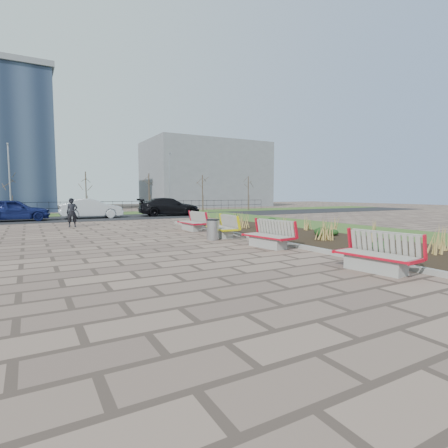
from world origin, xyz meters
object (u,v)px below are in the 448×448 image
pedestrian (72,213)px  car_blue (14,210)px  bench_c (221,226)px  lamp_east (169,184)px  lamp_west (10,181)px  bench_d (191,221)px  car_silver (91,208)px  bench_a (375,253)px  car_black (169,207)px  bench_b (268,234)px  litter_bin (213,230)px

pedestrian → car_blue: bearing=122.2°
bench_c → lamp_east: lamp_east is taller
car_blue → lamp_west: lamp_west is taller
bench_d → car_blue: 14.76m
pedestrian → car_silver: size_ratio=0.36×
bench_a → lamp_east: (5.00, 28.30, 2.54)m
lamp_west → bench_d: bearing=-61.7°
pedestrian → car_blue: pedestrian is taller
bench_d → car_black: (3.41, 12.57, 0.32)m
pedestrian → car_silver: 7.52m
bench_b → car_silver: car_silver is taller
bench_a → pedestrian: size_ratio=1.20×
bench_b → pedestrian: 13.43m
bench_a → lamp_east: size_ratio=0.35×
car_blue → car_silver: size_ratio=0.99×
bench_a → car_blue: 25.08m
pedestrian → lamp_east: 15.62m
car_blue → pedestrian: bearing=-154.6°
car_black → car_silver: bearing=97.9°
litter_bin → car_blue: 17.79m
bench_d → lamp_east: 17.62m
bench_d → bench_c: bearing=-91.2°
litter_bin → lamp_west: size_ratio=0.15×
car_black → bench_a: bearing=179.2°
bench_d → lamp_west: bearing=117.1°
lamp_west → bench_b: bearing=-69.2°
bench_c → pedestrian: pedestrian is taller
bench_b → litter_bin: (-0.77, 2.96, -0.06)m
litter_bin → pedestrian: size_ratio=0.50×
bench_b → litter_bin: size_ratio=2.39×
bench_a → bench_c: 8.22m
bench_c → lamp_east: 20.85m
bench_d → car_silver: (-3.29, 12.50, 0.31)m
car_black → bench_c: bearing=175.2°
litter_bin → car_black: 17.09m
car_blue → lamp_east: (13.68, 4.77, 2.21)m
bench_b → bench_d: (0.00, 6.95, 0.00)m
litter_bin → car_black: size_ratio=0.16×
bench_a → litter_bin: bench_a is taller
bench_b → lamp_west: size_ratio=0.35×
bench_b → car_blue: car_blue is taller
litter_bin → car_black: car_black is taller
car_blue → lamp_east: size_ratio=0.79×
car_black → lamp_east: (1.59, 4.13, 2.22)m
bench_b → litter_bin: 3.05m
bench_d → litter_bin: bearing=-102.1°
bench_a → lamp_west: size_ratio=0.35×
bench_c → bench_d: (0.00, 3.38, 0.00)m
bench_b → bench_c: 3.57m
lamp_east → bench_c: bearing=-104.0°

